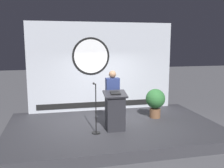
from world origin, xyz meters
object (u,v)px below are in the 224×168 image
object	(u,v)px
speaker_person	(112,97)
microphone_stand	(96,116)
podium	(115,111)
potted_plant	(155,100)

from	to	relation	value
speaker_person	microphone_stand	size ratio (longest dim) A/B	1.19
podium	potted_plant	size ratio (longest dim) A/B	1.17
speaker_person	potted_plant	bearing A→B (deg)	14.98
speaker_person	potted_plant	xyz separation A→B (m)	(1.57, 0.42, -0.27)
potted_plant	microphone_stand	bearing A→B (deg)	-155.28
podium	microphone_stand	distance (m)	0.59
potted_plant	podium	bearing A→B (deg)	-150.66
podium	speaker_person	xyz separation A→B (m)	(0.03, 0.48, 0.30)
podium	potted_plant	world-z (taller)	podium
microphone_stand	potted_plant	distance (m)	2.40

